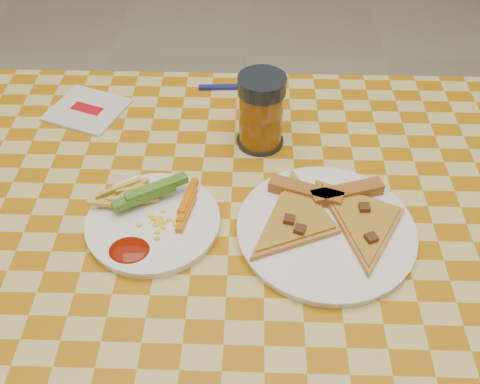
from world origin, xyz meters
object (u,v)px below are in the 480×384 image
(plate_right, at_px, (326,231))
(drink_glass, at_px, (261,112))
(table, at_px, (230,267))
(plate_left, at_px, (153,223))

(plate_right, distance_m, drink_glass, 0.24)
(table, bearing_deg, plate_left, 171.06)
(table, relative_size, plate_left, 6.49)
(table, bearing_deg, drink_glass, 78.41)
(table, xyz_separation_m, plate_right, (0.14, 0.01, 0.08))
(table, distance_m, plate_right, 0.16)
(plate_left, bearing_deg, table, -8.94)
(table, height_order, plate_right, plate_right)
(plate_left, bearing_deg, plate_right, -1.88)
(plate_left, distance_m, plate_right, 0.26)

